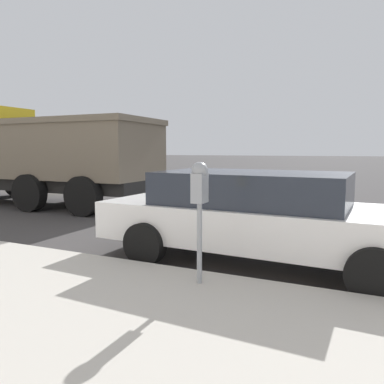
{
  "coord_description": "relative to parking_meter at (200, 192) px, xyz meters",
  "views": [
    {
      "loc": [
        -6.53,
        -1.57,
        1.7
      ],
      "look_at": [
        -2.32,
        0.38,
        1.18
      ],
      "focal_mm": 35.0,
      "sensor_mm": 36.0,
      "label": 1
    }
  ],
  "objects": [
    {
      "name": "ground_plane",
      "position": [
        2.63,
        -0.14,
        -1.22
      ],
      "size": [
        220.0,
        220.0,
        0.0
      ],
      "primitive_type": "plane",
      "color": "#3D3A3A"
    },
    {
      "name": "car_white",
      "position": [
        1.55,
        -0.31,
        -0.49
      ],
      "size": [
        2.18,
        4.99,
        1.37
      ],
      "rotation": [
        0.0,
        0.0,
        3.1
      ],
      "color": "silver",
      "rests_on": "ground_plane"
    },
    {
      "name": "dump_truck",
      "position": [
        4.76,
        7.57,
        0.38
      ],
      "size": [
        2.9,
        7.55,
        3.11
      ],
      "rotation": [
        0.0,
        0.0,
        0.02
      ],
      "color": "black",
      "rests_on": "ground_plane"
    },
    {
      "name": "parking_meter",
      "position": [
        0.0,
        0.0,
        0.0
      ],
      "size": [
        0.21,
        0.19,
        1.42
      ],
      "color": "gray",
      "rests_on": "sidewalk"
    }
  ]
}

